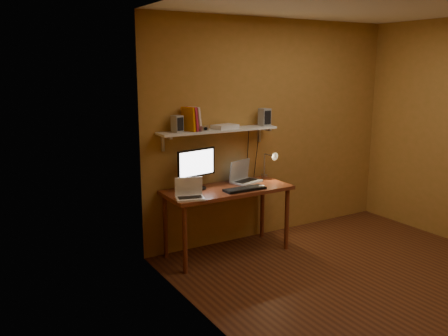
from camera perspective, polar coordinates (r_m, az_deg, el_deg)
room at (r=4.60m, az=17.79°, el=2.18°), size 3.44×3.24×2.64m
desk at (r=5.19m, az=0.42°, el=-3.35°), size 1.40×0.60×0.75m
wall_shelf at (r=5.21m, az=-0.67°, el=4.52°), size 1.40×0.25×0.21m
monitor at (r=5.09m, az=-3.32°, el=0.17°), size 0.48×0.24×0.44m
laptop at (r=5.43m, az=2.32°, el=-0.99°), size 0.38×0.33×0.25m
netbook at (r=4.77m, az=-4.19°, el=-2.99°), size 0.32×0.27×0.21m
keyboard at (r=5.08m, az=2.50°, el=-2.54°), size 0.47×0.16×0.02m
mouse at (r=5.18m, az=4.50°, el=-2.22°), size 0.10×0.07×0.03m
desk_lamp at (r=5.58m, az=5.58°, el=0.81°), size 0.09×0.23×0.38m
speaker_left at (r=4.98m, az=-5.65°, el=5.32°), size 0.12×0.12×0.18m
speaker_right at (r=5.52m, az=4.90°, el=6.13°), size 0.12×0.12×0.20m
books at (r=5.04m, az=-3.94°, el=5.89°), size 0.18×0.19×0.26m
shelf_camera at (r=5.03m, az=-2.36°, el=4.77°), size 0.10×0.05×0.06m
router at (r=5.24m, az=0.11°, el=5.00°), size 0.30×0.23×0.04m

